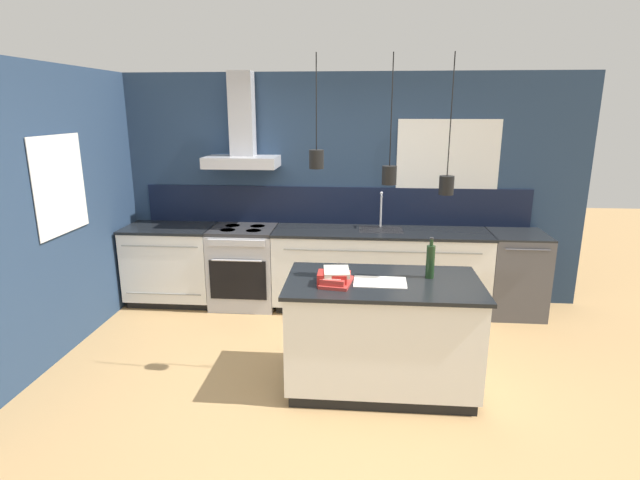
# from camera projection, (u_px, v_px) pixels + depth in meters

# --- Properties ---
(ground_plane) EXTENTS (16.00, 16.00, 0.00)m
(ground_plane) POSITION_uv_depth(u_px,v_px,m) (321.00, 384.00, 4.13)
(ground_plane) COLOR tan
(ground_plane) RESTS_ON ground
(wall_back) EXTENTS (5.60, 2.05, 2.60)m
(wall_back) POSITION_uv_depth(u_px,v_px,m) (329.00, 185.00, 5.71)
(wall_back) COLOR navy
(wall_back) RESTS_ON ground_plane
(wall_left) EXTENTS (0.08, 3.80, 2.60)m
(wall_left) POSITION_uv_depth(u_px,v_px,m) (68.00, 209.00, 4.66)
(wall_left) COLOR navy
(wall_left) RESTS_ON ground_plane
(counter_run_left) EXTENTS (1.00, 0.64, 0.91)m
(counter_run_left) POSITION_uv_depth(u_px,v_px,m) (172.00, 264.00, 5.79)
(counter_run_left) COLOR black
(counter_run_left) RESTS_ON ground_plane
(counter_run_sink) EXTENTS (2.38, 0.64, 1.31)m
(counter_run_sink) POSITION_uv_depth(u_px,v_px,m) (380.00, 269.00, 5.60)
(counter_run_sink) COLOR black
(counter_run_sink) RESTS_ON ground_plane
(oven_range) EXTENTS (0.73, 0.66, 0.91)m
(oven_range) POSITION_uv_depth(u_px,v_px,m) (244.00, 266.00, 5.72)
(oven_range) COLOR #B5B5BA
(oven_range) RESTS_ON ground_plane
(dishwasher) EXTENTS (0.59, 0.65, 0.91)m
(dishwasher) POSITION_uv_depth(u_px,v_px,m) (515.00, 273.00, 5.48)
(dishwasher) COLOR #4C4C51
(dishwasher) RESTS_ON ground_plane
(kitchen_island) EXTENTS (1.52, 0.85, 0.91)m
(kitchen_island) POSITION_uv_depth(u_px,v_px,m) (382.00, 334.00, 4.01)
(kitchen_island) COLOR black
(kitchen_island) RESTS_ON ground_plane
(bottle_on_island) EXTENTS (0.07, 0.07, 0.33)m
(bottle_on_island) POSITION_uv_depth(u_px,v_px,m) (430.00, 261.00, 3.93)
(bottle_on_island) COLOR #193319
(bottle_on_island) RESTS_ON kitchen_island
(book_stack) EXTENTS (0.26, 0.33, 0.11)m
(book_stack) POSITION_uv_depth(u_px,v_px,m) (336.00, 277.00, 3.83)
(book_stack) COLOR #B2332D
(book_stack) RESTS_ON kitchen_island
(red_supply_box) EXTENTS (0.22, 0.17, 0.10)m
(red_supply_box) POSITION_uv_depth(u_px,v_px,m) (332.00, 278.00, 3.80)
(red_supply_box) COLOR red
(red_supply_box) RESTS_ON kitchen_island
(paper_pile) EXTENTS (0.41, 0.27, 0.01)m
(paper_pile) POSITION_uv_depth(u_px,v_px,m) (380.00, 282.00, 3.85)
(paper_pile) COLOR silver
(paper_pile) RESTS_ON kitchen_island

